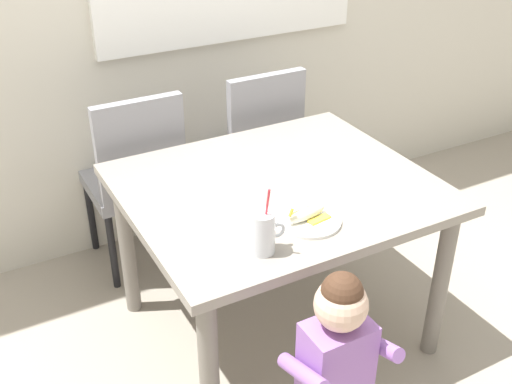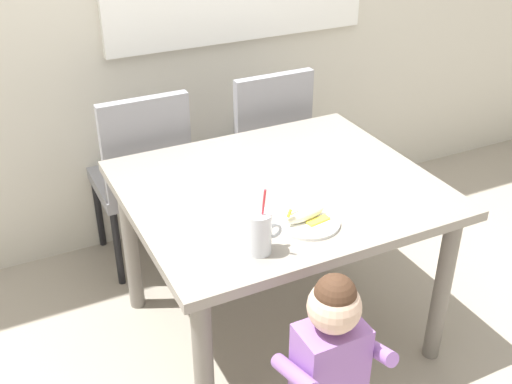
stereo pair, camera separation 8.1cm
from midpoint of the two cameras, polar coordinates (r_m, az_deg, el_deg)
ground_plane at (r=2.95m, az=2.71°, el=-12.25°), size 24.00×24.00×0.00m
dining_table at (r=2.55m, az=3.05°, el=-1.33°), size 1.21×1.05×0.75m
dining_chair_left at (r=3.09m, az=-9.55°, el=1.87°), size 0.44×0.45×0.96m
dining_chair_right at (r=3.33m, az=1.35°, el=4.40°), size 0.44×0.44×0.96m
toddler_standing at (r=2.08m, az=7.95°, el=-14.53°), size 0.33×0.24×0.84m
milk_cup at (r=2.07m, az=1.45°, el=-3.94°), size 0.13×0.08×0.25m
snack_plate at (r=2.26m, az=5.80°, el=-2.76°), size 0.23×0.23×0.01m
peeled_banana at (r=2.25m, az=5.61°, el=-2.11°), size 0.17×0.12×0.07m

